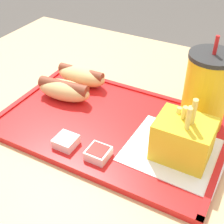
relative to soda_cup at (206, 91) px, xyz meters
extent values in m
cube|color=red|center=(-0.16, -0.09, -0.08)|extent=(0.46, 0.29, 0.01)
cube|color=red|center=(-0.16, -0.23, -0.08)|extent=(0.46, 0.01, 0.00)
cube|color=red|center=(-0.16, 0.05, -0.08)|extent=(0.46, 0.01, 0.00)
cube|color=red|center=(-0.39, -0.09, -0.08)|extent=(0.01, 0.29, 0.00)
cube|color=red|center=(0.06, -0.09, -0.08)|extent=(0.01, 0.29, 0.00)
cube|color=white|center=(-0.02, -0.11, -0.08)|extent=(0.18, 0.16, 0.00)
cylinder|color=gold|center=(0.00, 0.00, 0.00)|extent=(0.09, 0.09, 0.15)
cylinder|color=#262626|center=(0.00, 0.00, 0.07)|extent=(0.09, 0.09, 0.01)
cylinder|color=red|center=(0.00, 0.00, 0.10)|extent=(0.01, 0.01, 0.03)
ellipsoid|color=#DBB270|center=(-0.30, 0.01, -0.06)|extent=(0.13, 0.06, 0.05)
cylinder|color=brown|center=(-0.30, 0.01, -0.05)|extent=(0.12, 0.03, 0.02)
ellipsoid|color=#DBB270|center=(-0.30, -0.06, -0.06)|extent=(0.13, 0.07, 0.05)
cylinder|color=brown|center=(-0.30, -0.06, -0.05)|extent=(0.12, 0.04, 0.03)
cube|color=gold|center=(0.00, -0.11, -0.04)|extent=(0.10, 0.08, 0.08)
cylinder|color=#EACC60|center=(0.00, -0.11, 0.01)|extent=(0.01, 0.02, 0.09)
cylinder|color=#EACC60|center=(-0.03, -0.09, -0.02)|extent=(0.01, 0.02, 0.06)
cylinder|color=#EACC60|center=(0.00, -0.10, -0.02)|extent=(0.02, 0.01, 0.07)
cylinder|color=#EACC60|center=(0.00, -0.10, -0.01)|extent=(0.01, 0.01, 0.07)
cylinder|color=#EACC60|center=(-0.01, -0.10, -0.01)|extent=(0.02, 0.02, 0.06)
cylinder|color=#EACC60|center=(0.00, -0.13, 0.00)|extent=(0.01, 0.01, 0.09)
cube|color=silver|center=(-0.21, -0.19, -0.07)|extent=(0.04, 0.04, 0.02)
cube|color=white|center=(-0.21, -0.19, -0.06)|extent=(0.03, 0.03, 0.00)
cube|color=silver|center=(-0.14, -0.19, -0.07)|extent=(0.04, 0.04, 0.02)
cube|color=#B21914|center=(-0.14, -0.19, -0.06)|extent=(0.03, 0.03, 0.00)
camera|label=1|loc=(0.08, -0.53, 0.33)|focal=50.00mm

